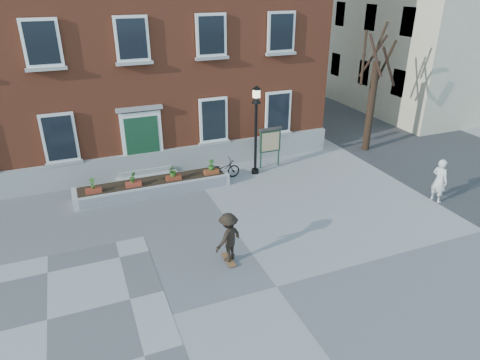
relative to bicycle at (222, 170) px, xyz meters
name	(u,v)px	position (x,y,z in m)	size (l,w,h in m)	color
ground	(276,287)	(-1.00, -7.36, -0.43)	(100.00, 100.00, 0.00)	gray
checker_patch	(47,320)	(-7.00, -6.36, -0.43)	(6.00, 6.00, 0.01)	#515153
bicycle	(222,170)	(0.00, 0.00, 0.00)	(0.58, 1.65, 0.87)	black
parked_car	(298,91)	(9.43, 10.41, 0.26)	(1.47, 4.21, 1.39)	#A8AAAC
bystander	(439,181)	(7.07, -5.03, 0.44)	(0.64, 0.42, 1.75)	silver
brick_building	(114,16)	(-3.00, 6.61, 5.87)	(18.40, 10.85, 12.60)	brown
planter_assembly	(154,186)	(-2.99, -0.19, -0.13)	(6.20, 1.12, 1.15)	beige
bare_tree	(372,95)	(8.01, 0.64, 2.36)	(1.83, 1.83, 6.16)	black
lamp_post	(256,118)	(1.60, 0.03, 2.10)	(0.40, 0.40, 3.93)	black
notice_board	(270,141)	(2.50, 0.45, 0.83)	(1.10, 0.16, 1.87)	#183124
skateboarder	(228,237)	(-1.82, -5.73, 0.43)	(1.18, 1.01, 1.66)	brown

